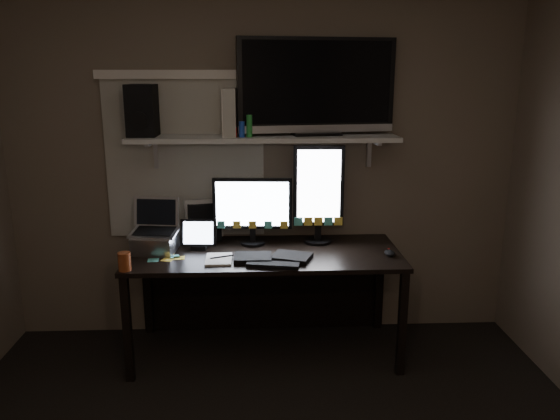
{
  "coord_description": "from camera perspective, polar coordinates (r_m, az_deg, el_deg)",
  "views": [
    {
      "loc": [
        -0.05,
        -2.04,
        1.89
      ],
      "look_at": [
        0.09,
        1.25,
        1.06
      ],
      "focal_mm": 35.0,
      "sensor_mm": 36.0,
      "label": 1
    }
  ],
  "objects": [
    {
      "name": "back_wall",
      "position": [
        3.89,
        -1.74,
        4.67
      ],
      "size": [
        3.6,
        0.0,
        3.6
      ],
      "primitive_type": "plane",
      "rotation": [
        1.57,
        0.0,
        0.0
      ],
      "color": "#675A4A",
      "rests_on": "floor"
    },
    {
      "name": "window_blinds",
      "position": [
        3.9,
        -9.88,
        5.23
      ],
      "size": [
        1.1,
        0.02,
        1.1
      ],
      "primitive_type": "cube",
      "color": "beige",
      "rests_on": "back_wall"
    },
    {
      "name": "desk",
      "position": [
        3.83,
        -1.6,
        -6.31
      ],
      "size": [
        1.8,
        0.75,
        0.73
      ],
      "color": "black",
      "rests_on": "floor"
    },
    {
      "name": "wall_shelf",
      "position": [
        3.69,
        -1.72,
        7.52
      ],
      "size": [
        1.8,
        0.35,
        0.03
      ],
      "primitive_type": "cube",
      "color": "silver",
      "rests_on": "back_wall"
    },
    {
      "name": "monitor_landscape",
      "position": [
        3.75,
        -2.89,
        -0.08
      ],
      "size": [
        0.55,
        0.09,
        0.48
      ],
      "primitive_type": "cube",
      "rotation": [
        0.0,
        0.0,
        -0.07
      ],
      "color": "black",
      "rests_on": "desk"
    },
    {
      "name": "monitor_portrait",
      "position": [
        3.78,
        4.04,
        1.7
      ],
      "size": [
        0.35,
        0.07,
        0.7
      ],
      "primitive_type": "cube",
      "rotation": [
        0.0,
        0.0,
        -0.02
      ],
      "color": "black",
      "rests_on": "desk"
    },
    {
      "name": "keyboard",
      "position": [
        3.49,
        -0.81,
        -4.99
      ],
      "size": [
        0.53,
        0.29,
        0.03
      ],
      "primitive_type": "cube",
      "rotation": [
        0.0,
        0.0,
        -0.2
      ],
      "color": "black",
      "rests_on": "desk"
    },
    {
      "name": "mouse",
      "position": [
        3.64,
        11.39,
        -4.41
      ],
      "size": [
        0.08,
        0.11,
        0.04
      ],
      "primitive_type": "ellipsoid",
      "rotation": [
        0.0,
        0.0,
        0.11
      ],
      "color": "black",
      "rests_on": "desk"
    },
    {
      "name": "notepad",
      "position": [
        3.51,
        -6.42,
        -5.14
      ],
      "size": [
        0.17,
        0.24,
        0.01
      ],
      "primitive_type": "cube",
      "rotation": [
        0.0,
        0.0,
        0.02
      ],
      "color": "silver",
      "rests_on": "desk"
    },
    {
      "name": "tablet",
      "position": [
        3.71,
        -8.51,
        -2.52
      ],
      "size": [
        0.25,
        0.12,
        0.21
      ],
      "primitive_type": "cube",
      "rotation": [
        0.0,
        0.0,
        -0.07
      ],
      "color": "black",
      "rests_on": "desk"
    },
    {
      "name": "file_sorter",
      "position": [
        3.9,
        -7.93,
        -1.08
      ],
      "size": [
        0.25,
        0.16,
        0.29
      ],
      "primitive_type": "cube",
      "rotation": [
        0.0,
        0.0,
        0.26
      ],
      "color": "black",
      "rests_on": "desk"
    },
    {
      "name": "laptop",
      "position": [
        3.69,
        -13.01,
        -1.78
      ],
      "size": [
        0.34,
        0.29,
        0.34
      ],
      "primitive_type": "cube",
      "rotation": [
        0.0,
        0.0,
        -0.14
      ],
      "color": "#B8B8BD",
      "rests_on": "desk"
    },
    {
      "name": "cup",
      "position": [
        3.43,
        -15.94,
        -5.2
      ],
      "size": [
        0.09,
        0.09,
        0.11
      ],
      "primitive_type": "cylinder",
      "rotation": [
        0.0,
        0.0,
        -0.24
      ],
      "color": "brown",
      "rests_on": "desk"
    },
    {
      "name": "sticky_notes",
      "position": [
        3.62,
        -10.81,
        -4.77
      ],
      "size": [
        0.31,
        0.23,
        0.0
      ],
      "primitive_type": null,
      "rotation": [
        0.0,
        0.0,
        -0.03
      ],
      "color": "yellow",
      "rests_on": "desk"
    },
    {
      "name": "tv",
      "position": [
        3.73,
        3.86,
        12.72
      ],
      "size": [
        1.08,
        0.34,
        0.64
      ],
      "primitive_type": "cube",
      "rotation": [
        0.0,
        0.0,
        0.14
      ],
      "color": "black",
      "rests_on": "wall_shelf"
    },
    {
      "name": "game_console",
      "position": [
        3.7,
        -5.24,
        10.14
      ],
      "size": [
        0.1,
        0.27,
        0.31
      ],
      "primitive_type": "cube",
      "rotation": [
        0.0,
        0.0,
        -0.06
      ],
      "color": "silver",
      "rests_on": "wall_shelf"
    },
    {
      "name": "speaker",
      "position": [
        3.77,
        -14.2,
        10.05
      ],
      "size": [
        0.19,
        0.23,
        0.34
      ],
      "primitive_type": "cube",
      "rotation": [
        0.0,
        0.0,
        -0.0
      ],
      "color": "black",
      "rests_on": "wall_shelf"
    },
    {
      "name": "bottles",
      "position": [
        3.61,
        -4.02,
        8.77
      ],
      "size": [
        0.24,
        0.08,
        0.15
      ],
      "primitive_type": null,
      "rotation": [
        0.0,
        0.0,
        0.13
      ],
      "color": "#A50F0C",
      "rests_on": "wall_shelf"
    }
  ]
}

